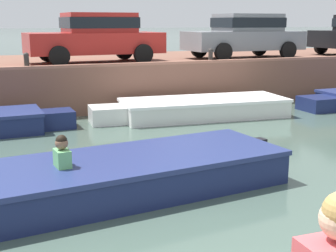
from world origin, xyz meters
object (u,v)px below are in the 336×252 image
boat_moored_central_white (196,108)px  motorboat_passing (99,179)px  car_centre_grey (245,34)px  mooring_bollard_east (211,55)px  car_left_inner_red (96,36)px  mooring_bollard_mid (26,60)px

boat_moored_central_white → motorboat_passing: 6.49m
car_centre_grey → mooring_bollard_east: (-1.93, -1.19, -0.61)m
car_left_inner_red → car_centre_grey: (5.34, -0.00, -0.00)m
car_centre_grey → mooring_bollard_mid: (-7.58, -1.19, -0.61)m
mooring_bollard_mid → mooring_bollard_east: size_ratio=1.00×
boat_moored_central_white → car_left_inner_red: bearing=128.1°
mooring_bollard_mid → mooring_bollard_east: 5.65m
mooring_bollard_mid → motorboat_passing: bearing=-86.5°
boat_moored_central_white → car_centre_grey: car_centre_grey is taller
car_left_inner_red → mooring_bollard_east: (3.42, -1.19, -0.61)m
boat_moored_central_white → motorboat_passing: motorboat_passing is taller
car_centre_grey → mooring_bollard_east: bearing=-148.3°
motorboat_passing → mooring_bollard_mid: 6.86m
mooring_bollard_east → motorboat_passing: bearing=-128.0°
car_left_inner_red → mooring_bollard_east: bearing=-19.2°
mooring_bollard_mid → car_left_inner_red: bearing=28.0°
mooring_bollard_mid → mooring_bollard_east: same height
boat_moored_central_white → car_left_inner_red: car_left_inner_red is taller
motorboat_passing → car_centre_grey: (7.16, 7.90, 1.96)m
motorboat_passing → boat_moored_central_white: bearing=51.8°
car_centre_grey → mooring_bollard_mid: size_ratio=9.38×
motorboat_passing → mooring_bollard_mid: size_ratio=15.34×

